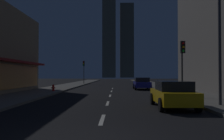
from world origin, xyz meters
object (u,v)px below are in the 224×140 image
Objects in this scene: fire_hydrant_far_left at (53,88)px; street_lamp_right at (204,15)px; traffic_light_near_right at (183,56)px; traffic_light_far_left at (84,67)px; car_parked_near at (173,94)px; car_parked_far at (142,83)px.

street_lamp_right is at bearing -43.38° from fire_hydrant_far_left.
traffic_light_near_right is 27.03m from traffic_light_far_left.
traffic_light_far_left is 31.38m from street_lamp_right.
traffic_light_far_left is (0.40, 18.72, 2.74)m from fire_hydrant_far_left.
traffic_light_far_left reaches higher than car_parked_near.
traffic_light_near_right is at bearing -65.99° from traffic_light_far_left.
car_parked_far is 0.64× the size of street_lamp_right.
street_lamp_right is at bearing -69.68° from traffic_light_far_left.
street_lamp_right is (1.78, -15.45, 4.33)m from car_parked_far.
car_parked_far is (0.00, 15.62, 0.00)m from car_parked_near.
traffic_light_near_right is at bearing 88.53° from street_lamp_right.
car_parked_near is 0.64× the size of street_lamp_right.
car_parked_near is 1.01× the size of traffic_light_near_right.
street_lamp_right is at bearing -91.47° from traffic_light_near_right.
traffic_light_near_right reaches higher than car_parked_far.
car_parked_near is 5.76m from traffic_light_near_right.
traffic_light_far_left is at bearing 123.17° from car_parked_far.
fire_hydrant_far_left is 16.19m from street_lamp_right.
traffic_light_far_left is at bearing 107.12° from car_parked_near.
street_lamp_right is (1.78, 0.17, 4.33)m from car_parked_near.
fire_hydrant_far_left is 0.16× the size of traffic_light_far_left.
car_parked_far is at bearing 26.77° from fire_hydrant_far_left.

